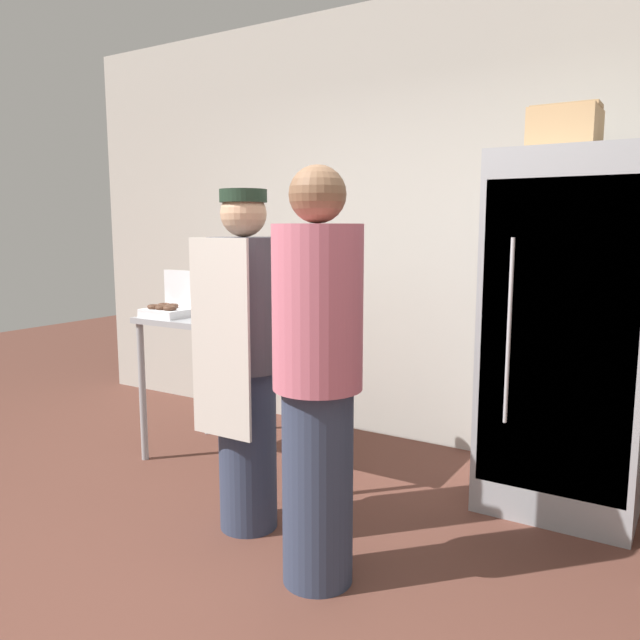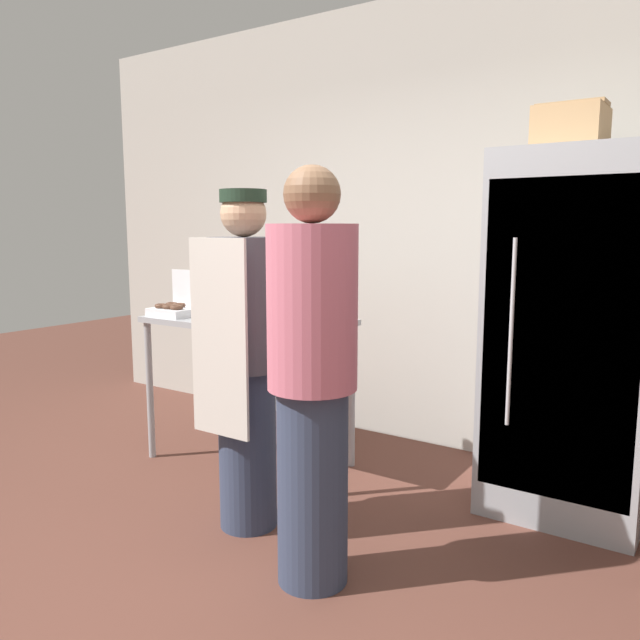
{
  "view_description": "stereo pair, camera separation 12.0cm",
  "coord_description": "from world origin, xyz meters",
  "px_view_note": "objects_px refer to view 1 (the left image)",
  "views": [
    {
      "loc": [
        1.5,
        -1.81,
        1.49
      ],
      "look_at": [
        -0.08,
        0.75,
        1.04
      ],
      "focal_mm": 35.0,
      "sensor_mm": 36.0,
      "label": 1
    },
    {
      "loc": [
        1.6,
        -1.75,
        1.49
      ],
      "look_at": [
        -0.08,
        0.75,
        1.04
      ],
      "focal_mm": 35.0,
      "sensor_mm": 36.0,
      "label": 2
    }
  ],
  "objects_px": {
    "donut_box": "(168,309)",
    "person_customer": "(318,378)",
    "refrigerator": "(569,334)",
    "person_baker": "(245,357)",
    "blender_pitcher": "(301,298)",
    "cardboard_storage_box": "(565,130)"
  },
  "relations": [
    {
      "from": "donut_box",
      "to": "person_customer",
      "type": "bearing_deg",
      "value": -24.73
    },
    {
      "from": "refrigerator",
      "to": "person_baker",
      "type": "bearing_deg",
      "value": -138.83
    },
    {
      "from": "person_customer",
      "to": "blender_pitcher",
      "type": "bearing_deg",
      "value": 126.34
    },
    {
      "from": "refrigerator",
      "to": "cardboard_storage_box",
      "type": "relative_size",
      "value": 5.68
    },
    {
      "from": "refrigerator",
      "to": "person_customer",
      "type": "relative_size",
      "value": 1.08
    },
    {
      "from": "refrigerator",
      "to": "blender_pitcher",
      "type": "height_order",
      "value": "refrigerator"
    },
    {
      "from": "blender_pitcher",
      "to": "person_baker",
      "type": "distance_m",
      "value": 0.86
    },
    {
      "from": "blender_pitcher",
      "to": "person_baker",
      "type": "height_order",
      "value": "person_baker"
    },
    {
      "from": "refrigerator",
      "to": "donut_box",
      "type": "height_order",
      "value": "refrigerator"
    },
    {
      "from": "donut_box",
      "to": "blender_pitcher",
      "type": "relative_size",
      "value": 0.95
    },
    {
      "from": "blender_pitcher",
      "to": "cardboard_storage_box",
      "type": "xyz_separation_m",
      "value": [
        1.41,
        0.31,
        0.91
      ]
    },
    {
      "from": "donut_box",
      "to": "blender_pitcher",
      "type": "distance_m",
      "value": 0.86
    },
    {
      "from": "refrigerator",
      "to": "cardboard_storage_box",
      "type": "height_order",
      "value": "cardboard_storage_box"
    },
    {
      "from": "donut_box",
      "to": "cardboard_storage_box",
      "type": "xyz_separation_m",
      "value": [
        2.21,
        0.62,
        1.0
      ]
    },
    {
      "from": "blender_pitcher",
      "to": "cardboard_storage_box",
      "type": "distance_m",
      "value": 1.71
    },
    {
      "from": "donut_box",
      "to": "cardboard_storage_box",
      "type": "distance_m",
      "value": 2.5
    },
    {
      "from": "donut_box",
      "to": "person_baker",
      "type": "xyz_separation_m",
      "value": [
        1.01,
        -0.49,
        -0.11
      ]
    },
    {
      "from": "blender_pitcher",
      "to": "cardboard_storage_box",
      "type": "height_order",
      "value": "cardboard_storage_box"
    },
    {
      "from": "person_baker",
      "to": "person_customer",
      "type": "height_order",
      "value": "person_customer"
    },
    {
      "from": "cardboard_storage_box",
      "to": "person_customer",
      "type": "distance_m",
      "value": 1.85
    },
    {
      "from": "person_baker",
      "to": "person_customer",
      "type": "bearing_deg",
      "value": -22.13
    },
    {
      "from": "refrigerator",
      "to": "cardboard_storage_box",
      "type": "bearing_deg",
      "value": 178.77
    }
  ]
}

